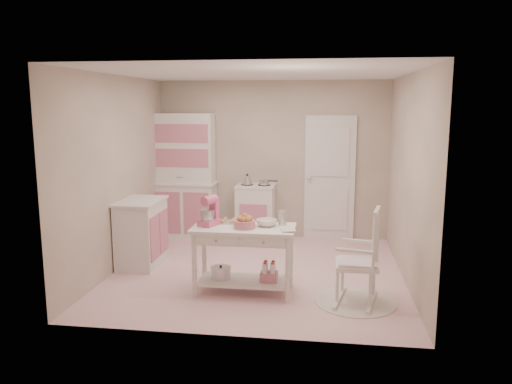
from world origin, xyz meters
TOP-DOWN VIEW (x-y plane):
  - room_shell at (0.00, 0.00)m, footprint 3.84×3.84m
  - door at (0.95, 1.87)m, footprint 0.82×0.05m
  - hutch at (-1.45, 1.66)m, footprint 1.06×0.50m
  - stove at (-0.25, 1.61)m, footprint 0.62×0.57m
  - base_cabinet at (-1.63, 0.08)m, footprint 0.54×0.84m
  - lace_rug at (1.24, -0.88)m, footprint 0.92×0.92m
  - rocking_chair at (1.24, -0.88)m, footprint 0.61×0.80m
  - work_table at (-0.06, -0.74)m, footprint 1.20×0.60m
  - stand_mixer at (-0.48, -0.72)m, footprint 0.29×0.34m
  - cookie_tray at (-0.21, -0.56)m, footprint 0.34×0.24m
  - bread_basket at (-0.04, -0.79)m, footprint 0.25×0.25m
  - mixing_bowl at (0.20, -0.66)m, footprint 0.25×0.25m
  - metal_pitcher at (0.38, -0.58)m, footprint 0.10×0.10m
  - recipe_book at (0.39, -0.86)m, footprint 0.20×0.24m

SIDE VIEW (x-z plane):
  - lace_rug at x=1.24m, z-range 0.00..0.01m
  - work_table at x=-0.06m, z-range 0.00..0.80m
  - stove at x=-0.25m, z-range 0.00..0.92m
  - base_cabinet at x=-1.63m, z-range 0.00..0.92m
  - rocking_chair at x=1.24m, z-range 0.00..1.10m
  - cookie_tray at x=-0.21m, z-range 0.80..0.82m
  - recipe_book at x=0.39m, z-range 0.80..0.82m
  - mixing_bowl at x=0.20m, z-range 0.80..0.88m
  - bread_basket at x=-0.04m, z-range 0.80..0.89m
  - metal_pitcher at x=0.38m, z-range 0.80..0.97m
  - stand_mixer at x=-0.48m, z-range 0.80..1.14m
  - door at x=0.95m, z-range 0.00..2.04m
  - hutch at x=-1.45m, z-range 0.00..2.08m
  - room_shell at x=0.00m, z-range 0.34..2.96m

